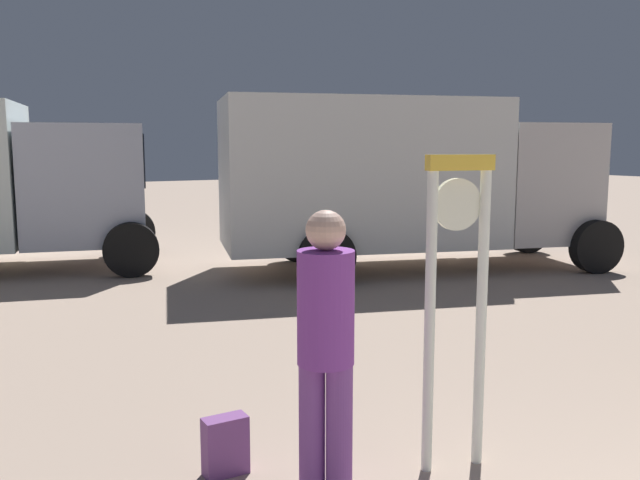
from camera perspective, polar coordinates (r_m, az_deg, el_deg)
The scene contains 4 objects.
standing_clock at distance 4.41m, azimuth 11.60°, elevation -3.60°, with size 0.46×0.18×2.08m.
person_near_clock at distance 3.97m, azimuth 0.48°, elevation -8.69°, with size 0.34×0.34×1.77m.
backpack at distance 4.59m, azimuth -8.13°, elevation -17.04°, with size 0.29×0.18×0.39m.
box_truck_near at distance 11.63m, azimuth 7.03°, elevation 5.38°, with size 7.00×4.16×2.91m.
Camera 1 is at (-3.57, -0.47, 2.13)m, focal length 37.40 mm.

